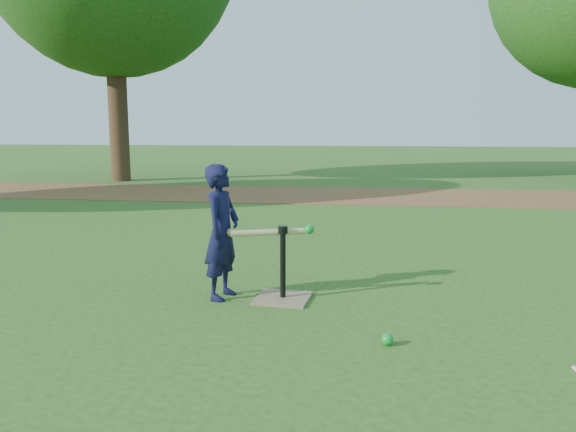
# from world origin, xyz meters

# --- Properties ---
(ground) EXTENTS (80.00, 80.00, 0.00)m
(ground) POSITION_xyz_m (0.00, 0.00, 0.00)
(ground) COLOR #285116
(ground) RESTS_ON ground
(dirt_strip) EXTENTS (24.00, 3.00, 0.01)m
(dirt_strip) POSITION_xyz_m (0.00, 7.50, 0.01)
(dirt_strip) COLOR brown
(dirt_strip) RESTS_ON ground
(child) EXTENTS (0.34, 0.45, 1.11)m
(child) POSITION_xyz_m (-0.66, 0.21, 0.56)
(child) COLOR black
(child) RESTS_ON ground
(wiffle_ball_ground) EXTENTS (0.08, 0.08, 0.08)m
(wiffle_ball_ground) POSITION_xyz_m (0.66, -0.66, 0.04)
(wiffle_ball_ground) COLOR #0D962A
(wiffle_ball_ground) RESTS_ON ground
(batting_tee) EXTENTS (0.47, 0.47, 0.61)m
(batting_tee) POSITION_xyz_m (-0.16, 0.22, 0.11)
(batting_tee) COLOR #7F6D51
(batting_tee) RESTS_ON ground
(swing_action) EXTENTS (0.70, 0.25, 0.10)m
(swing_action) POSITION_xyz_m (-0.24, 0.21, 0.57)
(swing_action) COLOR tan
(swing_action) RESTS_ON ground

